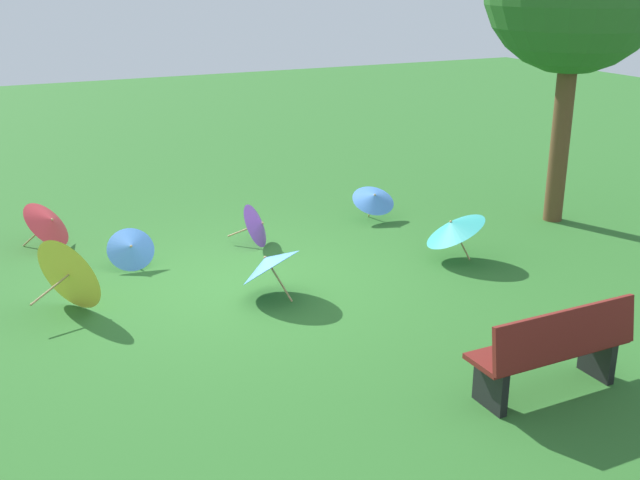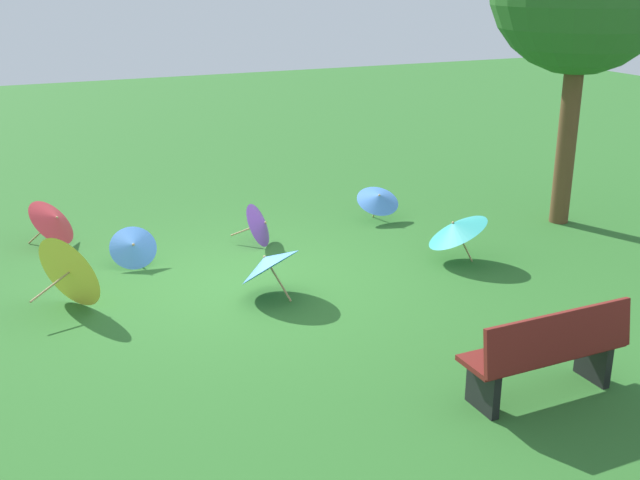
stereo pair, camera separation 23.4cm
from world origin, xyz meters
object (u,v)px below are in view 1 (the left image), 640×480
(park_bench, at_px, (554,349))
(parasol_blue_2, at_px, (374,198))
(parasol_purple_1, at_px, (259,224))
(parasol_blue_0, at_px, (268,263))
(parasol_teal_0, at_px, (453,227))
(parasol_red_1, at_px, (49,222))
(parasol_blue_3, at_px, (131,248))
(parasol_yellow_1, at_px, (74,271))

(park_bench, relative_size, parasol_blue_2, 2.24)
(park_bench, height_order, parasol_purple_1, park_bench)
(parasol_blue_0, bearing_deg, parasol_blue_2, -141.31)
(park_bench, height_order, parasol_teal_0, park_bench)
(parasol_blue_0, distance_m, parasol_red_1, 3.64)
(parasol_blue_0, bearing_deg, parasol_blue_3, -52.63)
(parasol_purple_1, relative_size, parasol_yellow_1, 0.75)
(parasol_purple_1, height_order, parasol_red_1, parasol_red_1)
(park_bench, relative_size, parasol_blue_0, 1.51)
(parasol_blue_3, relative_size, parasol_teal_0, 0.59)
(parasol_teal_0, bearing_deg, parasol_purple_1, -38.31)
(park_bench, distance_m, parasol_blue_0, 3.57)
(parasol_blue_2, height_order, parasol_red_1, parasol_red_1)
(park_bench, xyz_separation_m, parasol_purple_1, (0.93, -5.00, -0.15))
(parasol_yellow_1, height_order, parasol_blue_3, parasol_yellow_1)
(parasol_teal_0, bearing_deg, parasol_blue_3, -21.76)
(parasol_blue_2, distance_m, parasol_teal_0, 2.03)
(park_bench, height_order, parasol_blue_2, park_bench)
(parasol_blue_3, bearing_deg, parasol_teal_0, 158.24)
(parasol_blue_0, distance_m, parasol_blue_2, 3.36)
(parasol_blue_0, distance_m, parasol_teal_0, 2.70)
(parasol_purple_1, bearing_deg, parasol_red_1, -23.96)
(parasol_red_1, bearing_deg, park_bench, 120.25)
(parasol_yellow_1, relative_size, parasol_blue_2, 1.39)
(parasol_blue_2, bearing_deg, parasol_yellow_1, 16.90)
(parasol_teal_0, bearing_deg, parasol_blue_2, -87.88)
(parasol_purple_1, xyz_separation_m, parasol_blue_2, (-2.06, -0.33, 0.05))
(parasol_red_1, bearing_deg, parasol_blue_2, 169.74)
(parasol_blue_0, relative_size, parasol_yellow_1, 1.06)
(park_bench, xyz_separation_m, parasol_yellow_1, (3.63, -3.89, 0.01))
(parasol_blue_2, height_order, parasol_blue_3, parasol_blue_2)
(parasol_purple_1, distance_m, parasol_blue_0, 1.86)
(parasol_purple_1, relative_size, parasol_blue_2, 1.04)
(parasol_yellow_1, height_order, parasol_teal_0, parasol_yellow_1)
(parasol_teal_0, bearing_deg, parasol_red_1, -30.85)
(parasol_yellow_1, bearing_deg, parasol_blue_3, -130.59)
(parasol_blue_0, height_order, parasol_blue_2, parasol_blue_0)
(parasol_blue_2, bearing_deg, parasol_red_1, -10.26)
(park_bench, relative_size, parasol_purple_1, 2.16)
(parasol_teal_0, bearing_deg, parasol_blue_0, 1.71)
(parasol_red_1, distance_m, parasol_teal_0, 5.62)
(parasol_blue_2, bearing_deg, parasol_blue_0, 38.69)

